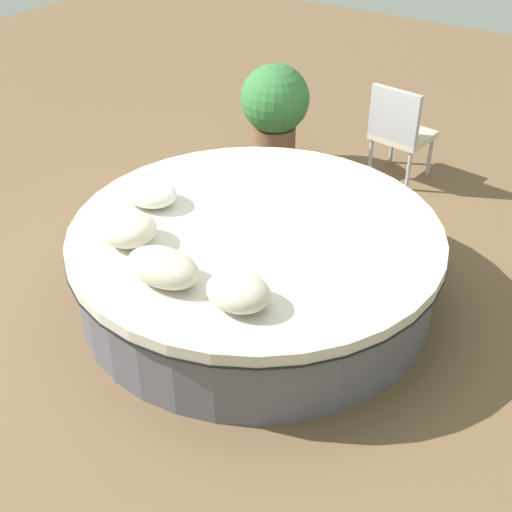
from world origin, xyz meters
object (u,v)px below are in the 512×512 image
Objects in this scene: throw_pillow_0 at (149,192)px; planter at (275,108)px; throw_pillow_1 at (128,229)px; throw_pillow_3 at (238,292)px; patio_chair at (399,128)px; throw_pillow_2 at (163,267)px; round_bed at (256,262)px.

throw_pillow_0 is 0.44× the size of planter.
throw_pillow_1 reaches higher than throw_pillow_3.
throw_pillow_1 is 0.38× the size of planter.
throw_pillow_0 is 2.73m from patio_chair.
throw_pillow_0 is 1.16× the size of throw_pillow_1.
planter reaches higher than throw_pillow_2.
round_bed is 1.01m from throw_pillow_1.
throw_pillow_3 is at bearing -77.26° from patio_chair.
throw_pillow_1 is at bearing -134.87° from round_bed.
throw_pillow_1 is (0.25, -0.50, 0.01)m from throw_pillow_0.
throw_pillow_1 reaches higher than round_bed.
planter is (-1.50, 2.82, -0.10)m from throw_pillow_3.
throw_pillow_3 is at bearing 6.49° from throw_pillow_2.
throw_pillow_2 is (-0.14, -0.88, 0.41)m from round_bed.
patio_chair is (0.74, 3.04, -0.17)m from throw_pillow_1.
throw_pillow_3 is (1.30, -0.67, 0.01)m from throw_pillow_0.
throw_pillow_2 is at bearing -44.12° from throw_pillow_0.
patio_chair is at bearing 87.81° from round_bed.
throw_pillow_0 is at bearing -84.71° from planter.
planter reaches higher than throw_pillow_1.
round_bed is 6.55× the size of throw_pillow_3.
throw_pillow_2 is at bearing -99.17° from round_bed.
throw_pillow_3 is at bearing -61.94° from planter.
patio_chair is at bearing 68.77° from throw_pillow_0.
planter is at bearing -154.72° from patio_chair.
throw_pillow_3 is (0.55, 0.06, -0.01)m from throw_pillow_2.
throw_pillow_1 is 0.96× the size of throw_pillow_3.
throw_pillow_0 is (-0.90, -0.15, 0.40)m from round_bed.
throw_pillow_0 is at bearing -104.12° from patio_chair.
throw_pillow_2 reaches higher than throw_pillow_0.
throw_pillow_3 is 3.19m from planter.
round_bed is 1.00m from throw_pillow_3.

